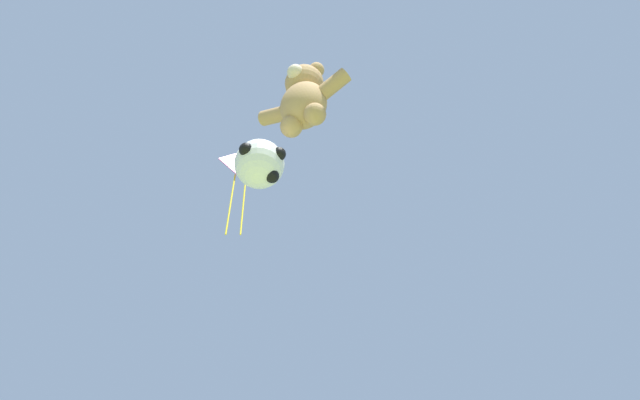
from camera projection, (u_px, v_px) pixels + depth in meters
The scene contains 3 objects.
teddy_bear_kite at pixel (304, 98), 11.41m from camera, with size 1.68×0.74×1.71m.
soccer_ball_kite at pixel (260, 164), 10.38m from camera, with size 0.81×0.81×0.75m.
diamond_kite at pixel (241, 173), 13.99m from camera, with size 0.68×0.74×2.65m.
Camera 1 is at (3.76, 1.37, 1.77)m, focal length 40.00 mm.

